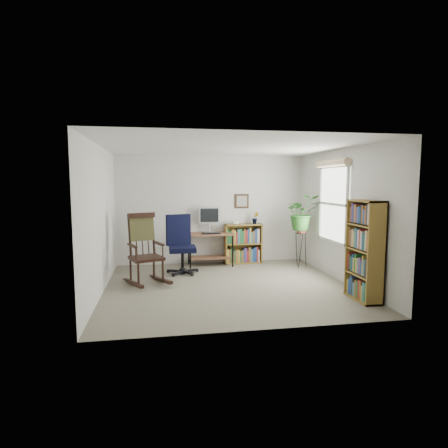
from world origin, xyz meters
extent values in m
cube|color=gray|center=(0.00, 0.00, 0.00)|extent=(4.20, 4.00, 0.00)
cube|color=silver|center=(0.00, 0.00, 2.40)|extent=(4.20, 4.00, 0.00)
cube|color=silver|center=(0.00, 2.00, 1.20)|extent=(4.20, 0.00, 2.40)
cube|color=silver|center=(0.00, -2.00, 1.20)|extent=(4.20, 0.00, 2.40)
cube|color=silver|center=(-2.10, 0.00, 1.20)|extent=(0.00, 4.00, 2.40)
cube|color=silver|center=(2.10, 0.00, 1.20)|extent=(0.00, 4.00, 2.40)
cube|color=black|center=(-0.08, 1.58, 0.72)|extent=(0.40, 0.15, 0.02)
imported|color=#2C6D26|center=(1.80, 1.18, 1.53)|extent=(1.69, 1.88, 1.46)
imported|color=#2C6D26|center=(0.96, 1.83, 0.94)|extent=(0.13, 0.24, 0.11)
camera|label=1|loc=(-1.15, -6.28, 1.80)|focal=30.00mm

